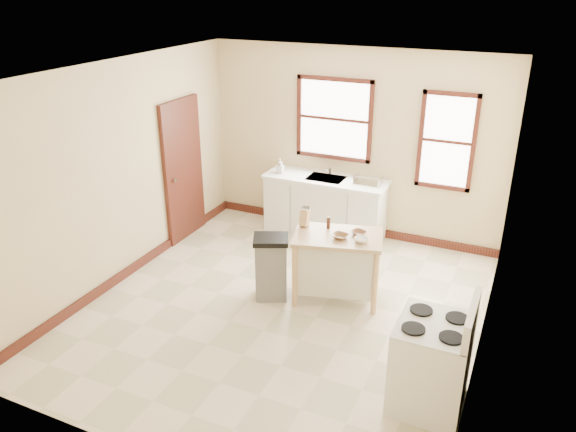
{
  "coord_description": "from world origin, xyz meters",
  "views": [
    {
      "loc": [
        2.45,
        -5.22,
        3.72
      ],
      "look_at": [
        -0.1,
        0.4,
        1.05
      ],
      "focal_mm": 35.0,
      "sensor_mm": 36.0,
      "label": 1
    }
  ],
  "objects_px": {
    "bowl_a": "(340,236)",
    "bowl_b": "(359,233)",
    "soap_bottle_a": "(280,166)",
    "knife_block": "(305,218)",
    "dish_rack": "(368,180)",
    "trash_bin": "(271,267)",
    "soap_bottle_b": "(281,167)",
    "kitchen_island": "(337,267)",
    "gas_stove": "(432,352)",
    "pepper_grinder": "(328,223)",
    "bowl_c": "(361,240)"
  },
  "relations": [
    {
      "from": "bowl_a",
      "to": "bowl_c",
      "type": "bearing_deg",
      "value": 0.95
    },
    {
      "from": "gas_stove",
      "to": "kitchen_island",
      "type": "bearing_deg",
      "value": 135.24
    },
    {
      "from": "trash_bin",
      "to": "bowl_a",
      "type": "bearing_deg",
      "value": -7.44
    },
    {
      "from": "bowl_a",
      "to": "trash_bin",
      "type": "distance_m",
      "value": 0.95
    },
    {
      "from": "dish_rack",
      "to": "trash_bin",
      "type": "xyz_separation_m",
      "value": [
        -0.59,
        -2.01,
        -0.56
      ]
    },
    {
      "from": "soap_bottle_b",
      "to": "knife_block",
      "type": "height_order",
      "value": "soap_bottle_b"
    },
    {
      "from": "knife_block",
      "to": "bowl_a",
      "type": "bearing_deg",
      "value": -14.71
    },
    {
      "from": "dish_rack",
      "to": "knife_block",
      "type": "distance_m",
      "value": 1.65
    },
    {
      "from": "gas_stove",
      "to": "soap_bottle_b",
      "type": "bearing_deg",
      "value": 134.2
    },
    {
      "from": "bowl_b",
      "to": "kitchen_island",
      "type": "bearing_deg",
      "value": -150.72
    },
    {
      "from": "dish_rack",
      "to": "pepper_grinder",
      "type": "relative_size",
      "value": 2.63
    },
    {
      "from": "knife_block",
      "to": "bowl_c",
      "type": "xyz_separation_m",
      "value": [
        0.78,
        -0.15,
        -0.07
      ]
    },
    {
      "from": "kitchen_island",
      "to": "bowl_a",
      "type": "relative_size",
      "value": 5.5
    },
    {
      "from": "bowl_a",
      "to": "bowl_b",
      "type": "bearing_deg",
      "value": 47.1
    },
    {
      "from": "bowl_a",
      "to": "dish_rack",
      "type": "bearing_deg",
      "value": 96.5
    },
    {
      "from": "kitchen_island",
      "to": "pepper_grinder",
      "type": "bearing_deg",
      "value": 127.13
    },
    {
      "from": "soap_bottle_a",
      "to": "trash_bin",
      "type": "bearing_deg",
      "value": -64.55
    },
    {
      "from": "soap_bottle_b",
      "to": "bowl_c",
      "type": "height_order",
      "value": "soap_bottle_b"
    },
    {
      "from": "bowl_a",
      "to": "bowl_b",
      "type": "height_order",
      "value": "bowl_a"
    },
    {
      "from": "kitchen_island",
      "to": "trash_bin",
      "type": "relative_size",
      "value": 1.28
    },
    {
      "from": "soap_bottle_b",
      "to": "gas_stove",
      "type": "relative_size",
      "value": 0.16
    },
    {
      "from": "soap_bottle_b",
      "to": "knife_block",
      "type": "xyz_separation_m",
      "value": [
        1.03,
        -1.51,
        -0.06
      ]
    },
    {
      "from": "kitchen_island",
      "to": "bowl_b",
      "type": "xyz_separation_m",
      "value": [
        0.22,
        0.12,
        0.45
      ]
    },
    {
      "from": "dish_rack",
      "to": "bowl_a",
      "type": "bearing_deg",
      "value": -66.32
    },
    {
      "from": "trash_bin",
      "to": "gas_stove",
      "type": "height_order",
      "value": "gas_stove"
    },
    {
      "from": "soap_bottle_a",
      "to": "soap_bottle_b",
      "type": "xyz_separation_m",
      "value": [
        0.02,
        -0.04,
        -0.02
      ]
    },
    {
      "from": "bowl_a",
      "to": "gas_stove",
      "type": "xyz_separation_m",
      "value": [
        1.37,
        -1.35,
        -0.31
      ]
    },
    {
      "from": "soap_bottle_b",
      "to": "bowl_b",
      "type": "relative_size",
      "value": 1.08
    },
    {
      "from": "soap_bottle_a",
      "to": "bowl_b",
      "type": "xyz_separation_m",
      "value": [
        1.74,
        -1.52,
        -0.15
      ]
    },
    {
      "from": "soap_bottle_a",
      "to": "knife_block",
      "type": "xyz_separation_m",
      "value": [
        1.06,
        -1.55,
        -0.07
      ]
    },
    {
      "from": "knife_block",
      "to": "bowl_a",
      "type": "height_order",
      "value": "knife_block"
    },
    {
      "from": "dish_rack",
      "to": "pepper_grinder",
      "type": "xyz_separation_m",
      "value": [
        -0.02,
        -1.57,
        -0.04
      ]
    },
    {
      "from": "pepper_grinder",
      "to": "bowl_a",
      "type": "distance_m",
      "value": 0.3
    },
    {
      "from": "soap_bottle_b",
      "to": "gas_stove",
      "type": "height_order",
      "value": "gas_stove"
    },
    {
      "from": "bowl_a",
      "to": "soap_bottle_a",
      "type": "bearing_deg",
      "value": 132.89
    },
    {
      "from": "pepper_grinder",
      "to": "bowl_b",
      "type": "xyz_separation_m",
      "value": [
        0.39,
        -0.02,
        -0.05
      ]
    },
    {
      "from": "bowl_c",
      "to": "gas_stove",
      "type": "distance_m",
      "value": 1.78
    },
    {
      "from": "bowl_c",
      "to": "gas_stove",
      "type": "relative_size",
      "value": 0.15
    },
    {
      "from": "soap_bottle_b",
      "to": "bowl_b",
      "type": "xyz_separation_m",
      "value": [
        1.72,
        -1.48,
        -0.13
      ]
    },
    {
      "from": "soap_bottle_a",
      "to": "bowl_b",
      "type": "height_order",
      "value": "soap_bottle_a"
    },
    {
      "from": "bowl_a",
      "to": "pepper_grinder",
      "type": "bearing_deg",
      "value": 138.15
    },
    {
      "from": "kitchen_island",
      "to": "gas_stove",
      "type": "bearing_deg",
      "value": -59.23
    },
    {
      "from": "trash_bin",
      "to": "bowl_b",
      "type": "bearing_deg",
      "value": -0.62
    },
    {
      "from": "soap_bottle_a",
      "to": "bowl_a",
      "type": "xyz_separation_m",
      "value": [
        1.58,
        -1.7,
        -0.15
      ]
    },
    {
      "from": "knife_block",
      "to": "trash_bin",
      "type": "bearing_deg",
      "value": -123.36
    },
    {
      "from": "dish_rack",
      "to": "pepper_grinder",
      "type": "height_order",
      "value": "dish_rack"
    },
    {
      "from": "bowl_c",
      "to": "gas_stove",
      "type": "height_order",
      "value": "gas_stove"
    },
    {
      "from": "knife_block",
      "to": "bowl_c",
      "type": "height_order",
      "value": "knife_block"
    },
    {
      "from": "soap_bottle_a",
      "to": "soap_bottle_b",
      "type": "distance_m",
      "value": 0.05
    },
    {
      "from": "kitchen_island",
      "to": "gas_stove",
      "type": "height_order",
      "value": "gas_stove"
    }
  ]
}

